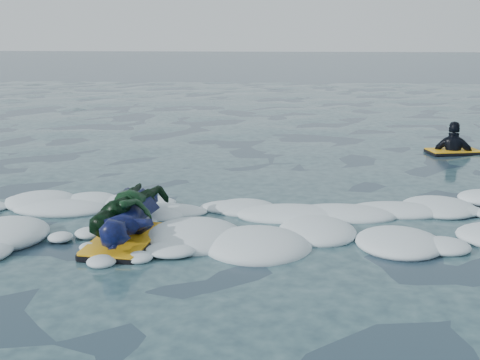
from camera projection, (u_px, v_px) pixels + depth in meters
name	position (u px, v px, depth m)	size (l,w,h in m)	color
ground	(123.00, 251.00, 6.51)	(120.00, 120.00, 0.00)	#172237
foam_band	(145.00, 221.00, 7.51)	(12.00, 3.10, 0.30)	white
prone_woman_unit	(129.00, 218.00, 6.84)	(0.77, 1.82, 0.47)	black
prone_child_unit	(130.00, 213.00, 6.94)	(0.97, 1.45, 0.52)	black
waiting_rider_unit	(453.00, 159.00, 11.62)	(1.07, 0.74, 1.47)	black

